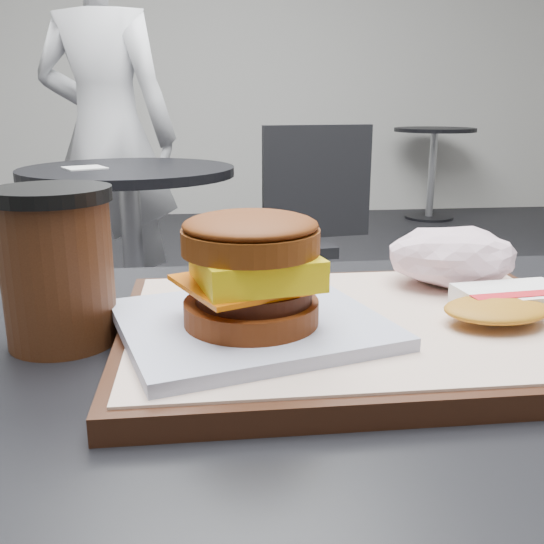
{
  "coord_description": "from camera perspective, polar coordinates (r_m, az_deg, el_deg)",
  "views": [
    {
      "loc": [
        -0.11,
        -0.4,
        0.96
      ],
      "look_at": [
        -0.06,
        0.03,
        0.83
      ],
      "focal_mm": 40.0,
      "sensor_mm": 36.0,
      "label": 1
    }
  ],
  "objects": [
    {
      "name": "hash_brown",
      "position": [
        0.53,
        21.18,
        -2.8
      ],
      "size": [
        0.12,
        0.1,
        0.02
      ],
      "color": "white",
      "rests_on": "serving_tray"
    },
    {
      "name": "coffee_cup",
      "position": [
        0.5,
        -19.58,
        0.88
      ],
      "size": [
        0.09,
        0.09,
        0.13
      ],
      "color": "#401F0F",
      "rests_on": "customer_table"
    },
    {
      "name": "patron",
      "position": [
        2.66,
        -15.25,
        12.19
      ],
      "size": [
        0.69,
        0.57,
        1.64
      ],
      "primitive_type": "imported",
      "rotation": [
        0.0,
        0.0,
        2.81
      ],
      "color": "silver",
      "rests_on": "ground"
    },
    {
      "name": "neighbor_chair",
      "position": [
        2.2,
        1.05,
        4.03
      ],
      "size": [
        0.63,
        0.48,
        0.88
      ],
      "color": "#A2A3A7",
      "rests_on": "ground"
    },
    {
      "name": "napkin",
      "position": [
        2.07,
        -17.22,
        9.35
      ],
      "size": [
        0.16,
        0.16,
        0.0
      ],
      "primitive_type": "cube",
      "rotation": [
        0.0,
        0.0,
        0.47
      ],
      "color": "silver",
      "rests_on": "neighbor_table"
    },
    {
      "name": "neighbor_table",
      "position": [
        2.1,
        -13.09,
        4.17
      ],
      "size": [
        0.7,
        0.7,
        0.75
      ],
      "color": "black",
      "rests_on": "ground"
    },
    {
      "name": "bg_table_far",
      "position": [
        5.27,
        14.95,
        10.94
      ],
      "size": [
        0.66,
        0.66,
        0.75
      ],
      "color": "black",
      "rests_on": "ground"
    },
    {
      "name": "serving_tray",
      "position": [
        0.5,
        8.03,
        -5.34
      ],
      "size": [
        0.38,
        0.28,
        0.02
      ],
      "color": "black",
      "rests_on": "customer_table"
    },
    {
      "name": "breakfast_sandwich",
      "position": [
        0.45,
        -1.96,
        -1.05
      ],
      "size": [
        0.23,
        0.21,
        0.09
      ],
      "color": "silver",
      "rests_on": "serving_tray"
    },
    {
      "name": "crumpled_wrapper",
      "position": [
        0.6,
        16.62,
        1.42
      ],
      "size": [
        0.12,
        0.1,
        0.05
      ],
      "primitive_type": null,
      "color": "white",
      "rests_on": "serving_tray"
    }
  ]
}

